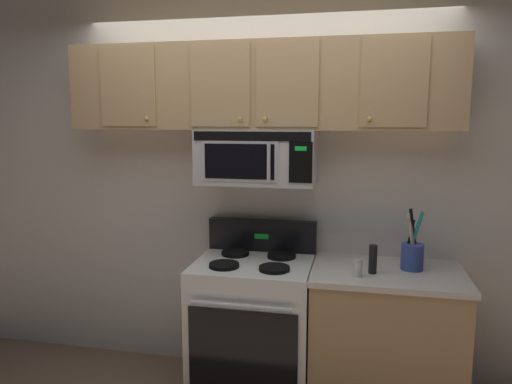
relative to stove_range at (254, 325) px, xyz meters
The scene contains 8 objects.
back_wall 0.95m from the stove_range, 90.00° to the left, with size 5.20×0.10×2.70m, color silver.
stove_range is the anchor object (origin of this frame).
over_range_microwave 1.11m from the stove_range, 90.14° to the left, with size 0.76×0.43×0.35m.
upper_cabinets 1.56m from the stove_range, 90.00° to the left, with size 2.50×0.36×0.55m.
counter_segment 0.84m from the stove_range, ahead, with size 0.93×0.65×0.90m.
utensil_crock_blue 1.12m from the stove_range, ahead, with size 0.14×0.14×0.38m.
salt_shaker 0.83m from the stove_range, 13.53° to the right, with size 0.05×0.05×0.11m.
pepper_mill 0.91m from the stove_range, ahead, with size 0.05×0.05×0.17m, color black.
Camera 1 is at (0.65, -2.52, 1.82)m, focal length 33.72 mm.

